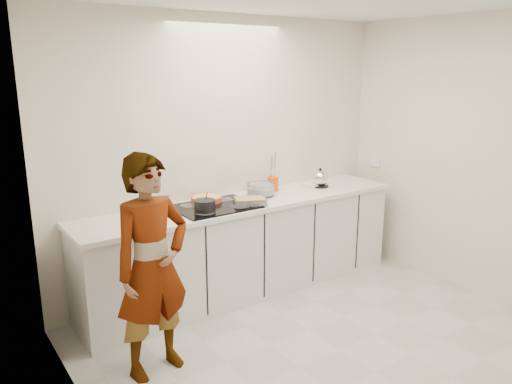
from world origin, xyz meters
TOP-DOWN VIEW (x-y plane):
  - floor at (0.00, 0.00)m, footprint 3.60×3.20m
  - wall_back at (0.00, 1.60)m, footprint 3.60×0.00m
  - wall_left at (-1.80, 0.00)m, footprint 0.00×3.20m
  - wall_right at (1.80, 0.02)m, footprint 0.02×3.20m
  - base_cabinets at (0.00, 1.28)m, footprint 3.20×0.58m
  - countertop at (0.00, 1.28)m, footprint 3.24×0.64m
  - hob at (-0.35, 1.26)m, footprint 0.72×0.54m
  - tart_dish at (-0.34, 1.43)m, footprint 0.38×0.38m
  - saucepan at (-0.51, 1.15)m, footprint 0.21×0.21m
  - baking_dish at (-0.06, 1.13)m, footprint 0.35×0.31m
  - mixing_bowl at (0.22, 1.36)m, footprint 0.31×0.31m
  - tea_towel at (0.89, 1.36)m, footprint 0.25×0.19m
  - kettle at (0.94, 1.30)m, footprint 0.22×0.22m
  - utensil_crock at (0.43, 1.45)m, footprint 0.14×0.14m
  - cook at (-1.25, 0.58)m, footprint 0.63×0.47m

SIDE VIEW (x-z plane):
  - floor at x=0.00m, z-range 0.00..0.00m
  - base_cabinets at x=0.00m, z-range 0.00..0.87m
  - cook at x=-1.25m, z-range 0.00..1.58m
  - countertop at x=0.00m, z-range 0.87..0.91m
  - hob at x=-0.35m, z-range 0.91..0.92m
  - tea_towel at x=0.89m, z-range 0.91..0.95m
  - tart_dish at x=-0.34m, z-range 0.93..0.97m
  - baking_dish at x=-0.06m, z-range 0.93..0.98m
  - mixing_bowl at x=0.22m, z-range 0.91..1.03m
  - saucepan at x=-0.51m, z-range 0.89..1.06m
  - utensil_crock at x=0.43m, z-range 0.91..1.05m
  - kettle at x=0.94m, z-range 0.89..1.10m
  - wall_right at x=1.80m, z-range 0.00..2.60m
  - wall_back at x=0.00m, z-range 0.00..2.60m
  - wall_left at x=-1.80m, z-range 0.00..2.60m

